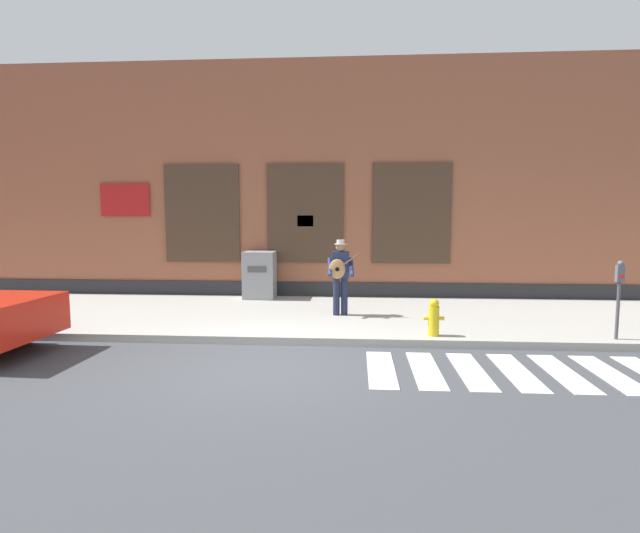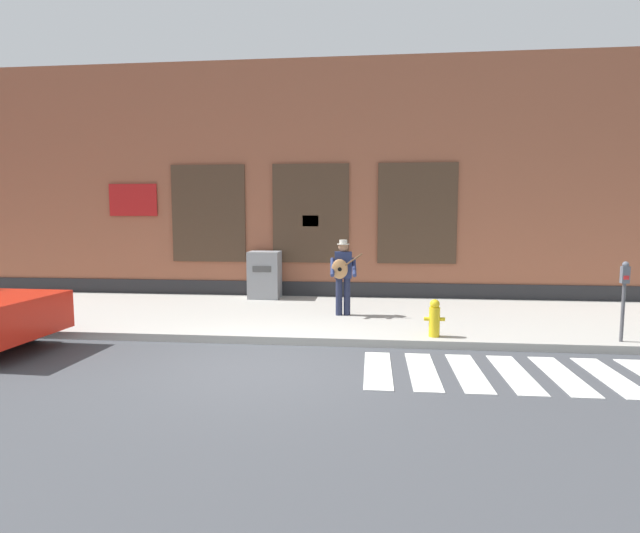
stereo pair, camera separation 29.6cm
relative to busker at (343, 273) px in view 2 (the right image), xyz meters
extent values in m
plane|color=#424449|center=(-1.04, -3.50, -1.11)|extent=(160.00, 160.00, 0.00)
cube|color=#ADAAA3|center=(-1.04, 0.22, -1.04)|extent=(28.00, 4.75, 0.15)
cube|color=#99563D|center=(-1.04, 4.60, 2.17)|extent=(28.00, 4.00, 6.57)
cube|color=#28282B|center=(-1.04, 2.58, -0.84)|extent=(28.00, 0.04, 0.55)
cube|color=#473323|center=(-3.91, 2.57, 1.32)|extent=(2.10, 0.06, 2.69)
cube|color=black|center=(-3.91, 2.56, 1.32)|extent=(1.98, 0.03, 2.57)
cube|color=#473323|center=(-1.04, 2.57, 1.32)|extent=(2.10, 0.06, 2.69)
cube|color=black|center=(-1.04, 2.56, 1.32)|extent=(1.98, 0.03, 2.57)
cube|color=#473323|center=(1.84, 2.57, 1.32)|extent=(2.10, 0.06, 2.69)
cube|color=black|center=(1.84, 2.56, 1.32)|extent=(1.98, 0.03, 2.57)
cube|color=red|center=(-6.10, 2.56, 1.71)|extent=(1.40, 0.04, 0.90)
cube|color=yellow|center=(-1.04, 2.55, 1.12)|extent=(0.44, 0.02, 0.30)
cube|color=silver|center=(0.76, -3.45, -1.11)|extent=(0.42, 1.90, 0.01)
cube|color=silver|center=(1.44, -3.45, -1.11)|extent=(0.42, 1.90, 0.01)
cube|color=silver|center=(2.12, -3.45, -1.11)|extent=(0.42, 1.90, 0.01)
cube|color=silver|center=(2.81, -3.45, -1.11)|extent=(0.42, 1.90, 0.01)
cube|color=silver|center=(3.49, -3.45, -1.11)|extent=(0.42, 1.90, 0.01)
cube|color=silver|center=(4.17, -3.45, -1.11)|extent=(0.42, 1.90, 0.01)
cube|color=silver|center=(-4.93, -2.75, -0.37)|extent=(0.07, 0.24, 0.12)
cube|color=silver|center=(-4.96, -3.89, -0.37)|extent=(0.07, 0.24, 0.12)
cylinder|color=black|center=(-5.84, -2.42, -0.78)|extent=(0.67, 0.26, 0.66)
cylinder|color=#1E233D|center=(0.10, 0.05, -0.54)|extent=(0.15, 0.15, 0.84)
cylinder|color=#1E233D|center=(-0.08, 0.01, -0.54)|extent=(0.15, 0.15, 0.84)
cube|color=navy|center=(0.01, 0.04, 0.17)|extent=(0.40, 0.25, 0.59)
sphere|color=#9E7051|center=(0.01, 0.04, 0.58)|extent=(0.22, 0.22, 0.22)
cylinder|color=beige|center=(0.01, 0.04, 0.64)|extent=(0.27, 0.28, 0.02)
cylinder|color=beige|center=(0.01, 0.04, 0.69)|extent=(0.18, 0.18, 0.09)
cylinder|color=navy|center=(0.25, -0.04, 0.13)|extent=(0.13, 0.52, 0.39)
cylinder|color=navy|center=(-0.22, -0.08, 0.13)|extent=(0.13, 0.52, 0.39)
ellipsoid|color=#B77F4C|center=(-0.06, -0.15, 0.10)|extent=(0.37, 0.15, 0.44)
cylinder|color=black|center=(-0.05, -0.21, 0.10)|extent=(0.09, 0.02, 0.09)
cylinder|color=brown|center=(0.20, -0.15, 0.28)|extent=(0.47, 0.07, 0.34)
cylinder|color=#47474C|center=(5.08, -1.83, -0.44)|extent=(0.06, 0.06, 1.05)
cube|color=#565B66|center=(5.08, -1.83, 0.24)|extent=(0.13, 0.10, 0.30)
sphere|color=#565B66|center=(5.08, -1.83, 0.42)|extent=(0.11, 0.11, 0.11)
cube|color=red|center=(5.08, -1.88, 0.19)|extent=(0.09, 0.01, 0.07)
cube|color=gray|center=(-2.24, 2.15, -0.33)|extent=(0.83, 0.68, 1.27)
cube|color=#4C4C4C|center=(-2.24, 1.80, -0.14)|extent=(0.50, 0.02, 0.16)
cylinder|color=gold|center=(1.81, -1.80, -0.69)|extent=(0.20, 0.20, 0.55)
sphere|color=gold|center=(1.81, -1.80, -0.35)|extent=(0.18, 0.18, 0.18)
cylinder|color=gold|center=(1.67, -1.80, -0.63)|extent=(0.10, 0.07, 0.07)
cylinder|color=gold|center=(1.95, -1.80, -0.63)|extent=(0.10, 0.07, 0.07)
camera|label=1|loc=(0.35, -11.06, 1.28)|focal=28.00mm
camera|label=2|loc=(0.65, -11.03, 1.28)|focal=28.00mm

